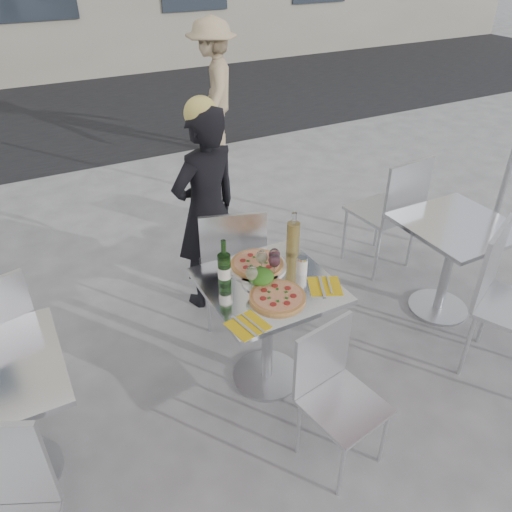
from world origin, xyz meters
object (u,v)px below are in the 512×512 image
salad_plate (261,278)px  side_table_right (452,249)px  wine_bottle (224,268)px  wineglass_white_a (252,274)px  wineglass_red_a (274,261)px  carafe (293,238)px  napkin_left (248,325)px  napkin_right (325,286)px  pizza_far (257,265)px  pizza_near (278,297)px  wineglass_white_b (262,258)px  pedestrian_b (214,88)px  main_table (268,312)px  chair_far (232,257)px  side_chair_rfar (393,206)px  side_chair_rnear (505,292)px  wineglass_red_b (274,256)px  woman_diner (207,211)px  sugar_shaker (302,265)px  chair_near (334,386)px

salad_plate → side_table_right: bearing=-0.9°
salad_plate → wine_bottle: 0.22m
wineglass_white_a → wineglass_red_a: 0.18m
carafe → napkin_left: 0.73m
wine_bottle → napkin_right: 0.58m
pizza_far → carafe: (0.26, 0.02, 0.10)m
pizza_near → wineglass_red_a: bearing=65.9°
wineglass_white_b → napkin_right: size_ratio=0.66×
pedestrian_b → salad_plate: 4.06m
wine_bottle → pedestrian_b: bearing=67.2°
main_table → napkin_right: size_ratio=3.14×
wineglass_white_a → chair_far: bearing=75.1°
pedestrian_b → salad_plate: bearing=4.9°
side_chair_rfar → side_chair_rnear: (-0.15, -1.20, -0.01)m
main_table → salad_plate: (-0.03, 0.03, 0.25)m
wineglass_red_b → napkin_left: (-0.36, -0.36, -0.11)m
pizza_far → napkin_right: pizza_far is taller
side_table_right → wineglass_red_b: size_ratio=4.76×
side_table_right → carafe: carafe is taller
side_chair_rnear → pizza_far: side_chair_rnear is taller
napkin_left → main_table: bearing=33.7°
woman_diner → sugar_shaker: (0.20, -0.95, 0.04)m
chair_far → sugar_shaker: chair_far is taller
wineglass_red_b → wineglass_red_a: bearing=-119.5°
salad_plate → sugar_shaker: size_ratio=2.06×
side_chair_rfar → wineglass_red_a: size_ratio=6.42×
chair_far → wineglass_white_a: bearing=92.9°
carafe → wineglass_white_b: carafe is taller
carafe → wineglass_red_a: carafe is taller
salad_plate → wineglass_white_b: bearing=59.2°
side_chair_rfar → salad_plate: side_chair_rfar is taller
main_table → pizza_near: size_ratio=2.41×
pizza_far → wineglass_red_a: 0.17m
sugar_shaker → wineglass_red_a: (-0.17, 0.04, 0.06)m
carafe → napkin_left: size_ratio=1.37×
woman_diner → pizza_near: woman_diner is taller
pizza_near → woman_diner: bearing=87.6°
wineglass_white_a → side_chair_rfar: bearing=21.9°
side_chair_rfar → carafe: carafe is taller
side_table_right → wine_bottle: size_ratio=2.54×
chair_near → sugar_shaker: 0.72m
pizza_far → main_table: bearing=-97.1°
sugar_shaker → side_table_right: bearing=-0.1°
woman_diner → sugar_shaker: size_ratio=14.27×
side_chair_rfar → wine_bottle: wine_bottle is taller
side_chair_rfar → pedestrian_b: (-0.14, 3.20, 0.22)m
woman_diner → carafe: woman_diner is taller
wineglass_red_a → napkin_right: 0.32m
pizza_near → sugar_shaker: 0.29m
carafe → sugar_shaker: size_ratio=2.71×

